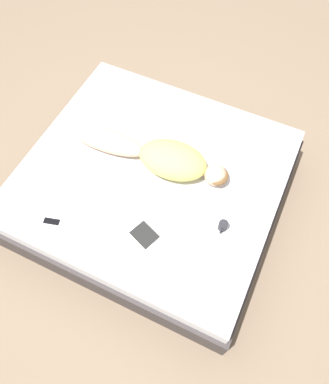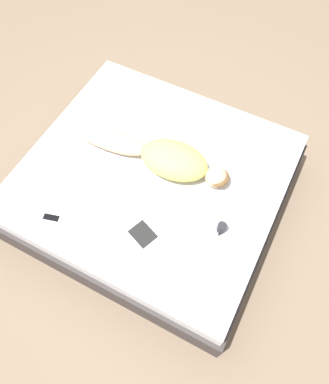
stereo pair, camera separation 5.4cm
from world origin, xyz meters
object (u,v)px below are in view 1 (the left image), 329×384
at_px(coffee_mug, 223,226).
at_px(cell_phone, 52,222).
at_px(person, 157,155).
at_px(open_magazine, 155,226).

bearing_deg(coffee_mug, cell_phone, -66.93).
xyz_separation_m(person, open_magazine, (0.52, 0.24, -0.09)).
bearing_deg(cell_phone, open_magazine, 97.38).
bearing_deg(coffee_mug, open_magazine, -66.60).
relative_size(person, open_magazine, 2.70).
distance_m(person, cell_phone, 0.96).
height_order(person, coffee_mug, person).
distance_m(open_magazine, cell_phone, 0.78).
xyz_separation_m(coffee_mug, cell_phone, (0.50, -1.18, -0.04)).
xyz_separation_m(open_magazine, coffee_mug, (-0.20, 0.46, 0.04)).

